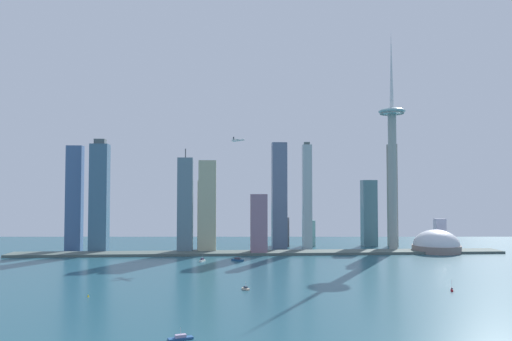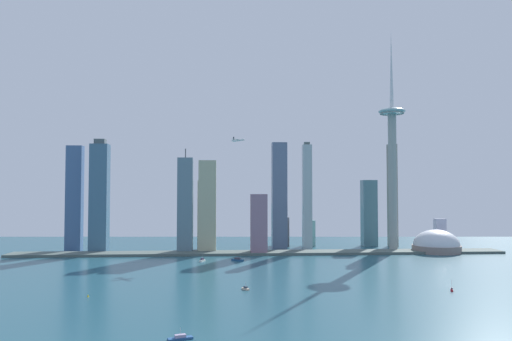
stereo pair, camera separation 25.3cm
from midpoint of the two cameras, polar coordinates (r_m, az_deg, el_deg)
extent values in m
cube|color=#4F5E59|center=(735.54, 0.52, -9.65)|extent=(735.91, 40.96, 3.71)
cylinder|color=#949D99|center=(795.56, 15.79, -1.17)|extent=(12.99, 12.99, 221.19)
ellipsoid|color=#96BABE|center=(805.47, 15.70, 6.72)|extent=(41.97, 41.97, 10.22)
torus|color=#949D99|center=(804.91, 15.70, 6.47)|extent=(37.72, 37.72, 2.04)
cone|color=silver|center=(818.68, 15.64, 11.35)|extent=(6.50, 6.50, 123.57)
cylinder|color=gray|center=(804.51, 20.46, -8.62)|extent=(72.74, 72.74, 10.93)
ellipsoid|color=silver|center=(803.92, 20.46, -8.23)|extent=(69.10, 69.10, 47.46)
cube|color=#79AFA9|center=(840.98, 6.23, -7.34)|extent=(20.77, 14.45, 44.16)
cylinder|color=#4C4C51|center=(838.93, 6.22, -5.29)|extent=(1.60, 1.60, 16.11)
cube|color=slate|center=(797.86, 2.76, -2.95)|extent=(24.43, 22.39, 173.96)
cube|color=gray|center=(793.40, -6.08, -5.21)|extent=(21.55, 18.19, 111.31)
cube|color=#42618F|center=(815.82, -20.56, -3.07)|extent=(24.42, 16.24, 165.88)
cube|color=#3D637F|center=(782.15, -17.93, -3.12)|extent=(26.92, 22.69, 166.51)
cube|color=#4D595D|center=(785.77, -17.85, 3.25)|extent=(16.15, 13.62, 7.82)
cube|color=#ADB08F|center=(747.33, -5.74, -4.23)|extent=(26.79, 14.07, 141.36)
cube|color=#A0B4B9|center=(791.79, 6.04, -3.10)|extent=(14.83, 12.25, 169.84)
cube|color=#526060|center=(795.54, 6.02, 3.19)|extent=(8.90, 7.35, 4.29)
cube|color=slate|center=(858.97, 13.16, -4.89)|extent=(24.60, 20.87, 113.08)
cube|color=gray|center=(860.50, 15.76, -2.81)|extent=(13.92, 15.22, 174.47)
cube|color=slate|center=(864.65, 15.69, 3.29)|extent=(8.35, 9.13, 9.19)
cube|color=slate|center=(837.73, 2.93, -7.18)|extent=(26.77, 25.25, 49.70)
cube|color=#AFABC3|center=(846.53, 20.84, -6.99)|extent=(16.76, 12.27, 49.29)
cube|color=slate|center=(749.92, -8.32, -4.06)|extent=(23.26, 17.15, 145.27)
cylinder|color=#4C4C51|center=(751.86, -8.28, 2.02)|extent=(1.60, 1.60, 14.14)
cube|color=gray|center=(726.83, 0.34, -6.33)|extent=(24.46, 21.70, 89.69)
cube|color=#234E86|center=(328.51, -8.87, -18.95)|extent=(16.46, 9.80, 1.44)
cube|color=#A492B4|center=(328.05, -8.87, -18.67)|extent=(7.66, 5.43, 1.82)
cylinder|color=silver|center=(327.19, -8.87, -18.15)|extent=(0.24, 0.24, 4.43)
cube|color=white|center=(662.23, -6.33, -10.51)|extent=(7.72, 12.28, 2.20)
cube|color=#362D47|center=(661.89, -6.33, -10.29)|extent=(4.31, 5.76, 2.74)
cylinder|color=silver|center=(661.45, -6.33, -10.01)|extent=(0.24, 0.24, 3.79)
cube|color=beige|center=(476.29, -1.23, -13.75)|extent=(7.51, 8.88, 1.60)
cube|color=#2D3B4C|center=(475.96, -1.23, -13.55)|extent=(3.96, 4.37, 1.72)
cylinder|color=silver|center=(475.41, -1.23, -13.21)|extent=(0.24, 0.24, 4.12)
cube|color=red|center=(504.73, 22.06, -12.92)|extent=(4.10, 6.80, 1.68)
cube|color=#3D3C4E|center=(504.42, 22.06, -12.73)|extent=(2.28, 3.17, 1.74)
cylinder|color=silver|center=(503.65, 22.05, -12.25)|extent=(0.24, 0.24, 6.96)
cube|color=navy|center=(665.57, -2.18, -10.49)|extent=(16.91, 14.41, 2.01)
cube|color=#3E3E4A|center=(665.26, -2.18, -10.29)|extent=(8.29, 7.51, 2.54)
cone|color=yellow|center=(469.18, -19.14, -13.72)|extent=(1.72, 1.72, 2.68)
cylinder|color=white|center=(751.01, -2.10, 3.57)|extent=(18.72, 22.67, 2.75)
sphere|color=white|center=(740.83, -1.44, 3.65)|extent=(2.75, 2.75, 2.75)
cube|color=white|center=(751.14, -2.10, 3.66)|extent=(21.45, 18.00, 0.50)
cube|color=white|center=(759.68, -2.64, 3.53)|extent=(8.28, 7.27, 0.40)
cube|color=#2D333D|center=(760.05, -2.64, 3.79)|extent=(1.93, 2.26, 5.00)
camera|label=1|loc=(0.13, -89.99, 0.00)|focal=34.00mm
camera|label=2|loc=(0.13, 90.01, 0.00)|focal=34.00mm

